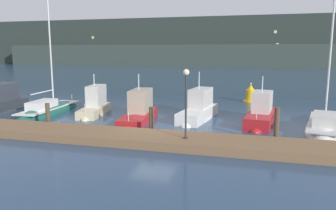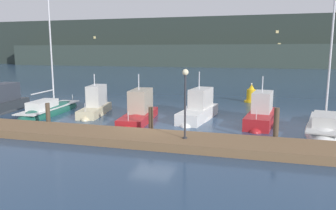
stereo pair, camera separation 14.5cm
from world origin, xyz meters
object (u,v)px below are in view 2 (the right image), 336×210
Objects in this scene: sailboat_berth_2 at (50,112)px; motorboat_berth_3 at (95,109)px; motorboat_berth_5 at (199,114)px; dock_lamppost at (185,92)px; motorboat_berth_4 at (139,116)px; sailboat_berth_7 at (324,129)px; motorboat_berth_6 at (261,118)px; channel_buoy at (251,95)px; rowboat_adrift at (0,95)px.

sailboat_berth_2 is 3.77m from motorboat_berth_3.
sailboat_berth_2 is 2.22× the size of motorboat_berth_3.
motorboat_berth_5 is 7.57m from dock_lamppost.
sailboat_berth_2 is 1.92× the size of motorboat_berth_4.
motorboat_berth_4 is 0.59× the size of sailboat_berth_7.
motorboat_berth_3 is 8.19m from motorboat_berth_5.
dock_lamppost is at bearing -85.38° from motorboat_berth_5.
sailboat_berth_2 is at bearing -177.87° from motorboat_berth_6.
channel_buoy is (15.35, 10.32, 0.58)m from sailboat_berth_2.
motorboat_berth_6 reaches higher than channel_buoy.
motorboat_berth_3 is 1.53× the size of dock_lamppost.
sailboat_berth_7 is (8.23, -1.45, -0.31)m from motorboat_berth_5.
motorboat_berth_4 is at bearing -156.24° from motorboat_berth_5.
dock_lamppost reaches higher than rowboat_adrift.
motorboat_berth_4 is 3.40× the size of channel_buoy.
sailboat_berth_2 is at bearing 154.01° from dock_lamppost.
sailboat_berth_2 is 16.28m from motorboat_berth_6.
channel_buoy is (-0.92, 9.71, 0.31)m from motorboat_berth_6.
sailboat_berth_2 reaches higher than sailboat_berth_7.
dock_lamppost is at bearing -29.88° from rowboat_adrift.
motorboat_berth_4 is 12.22m from sailboat_berth_7.
sailboat_berth_2 is 1.13× the size of sailboat_berth_7.
rowboat_adrift is (-20.11, 8.80, -0.36)m from motorboat_berth_4.
sailboat_berth_2 is 3.55× the size of rowboat_adrift.
dock_lamppost reaches higher than motorboat_berth_5.
sailboat_berth_2 is at bearing -33.54° from rowboat_adrift.
motorboat_berth_5 is 9.89m from channel_buoy.
motorboat_berth_6 is at bearing -14.74° from rowboat_adrift.
motorboat_berth_3 is 0.88× the size of motorboat_berth_5.
motorboat_berth_5 is 1.73× the size of dock_lamppost.
motorboat_berth_4 is 1.76× the size of dock_lamppost.
motorboat_berth_6 is 0.55× the size of sailboat_berth_7.
motorboat_berth_3 is at bearing -24.96° from rowboat_adrift.
channel_buoy is at bearing 39.54° from motorboat_berth_3.
sailboat_berth_2 reaches higher than rowboat_adrift.
motorboat_berth_5 reaches higher than rowboat_adrift.
dock_lamppost is 28.59m from rowboat_adrift.
dock_lamppost is 1.05× the size of rowboat_adrift.
rowboat_adrift is at bearing 165.28° from sailboat_berth_7.
dock_lamppost is (12.45, -6.07, 2.78)m from sailboat_berth_2.
channel_buoy is (11.65, 9.62, 0.31)m from motorboat_berth_3.
channel_buoy is 16.79m from dock_lamppost.
motorboat_berth_3 is at bearing 142.31° from dock_lamppost.
motorboat_berth_4 reaches higher than rowboat_adrift.
sailboat_berth_2 reaches higher than motorboat_berth_6.
motorboat_berth_4 is at bearing -171.16° from motorboat_berth_6.
motorboat_berth_4 is 4.35m from motorboat_berth_5.
dock_lamppost reaches higher than motorboat_berth_3.
sailboat_berth_7 is at bearing 1.42° from motorboat_berth_4.
motorboat_berth_5 is at bearing -110.56° from channel_buoy.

